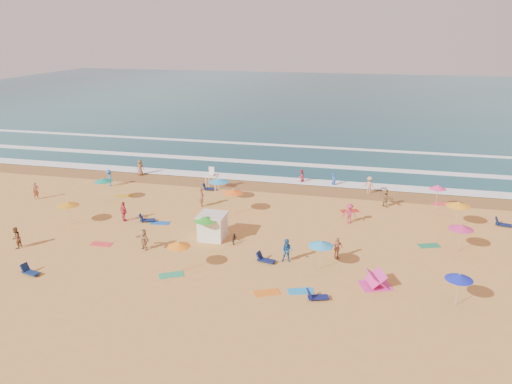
# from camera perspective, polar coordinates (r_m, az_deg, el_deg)

# --- Properties ---
(ground) EXTENTS (220.00, 220.00, 0.00)m
(ground) POSITION_cam_1_polar(r_m,az_deg,el_deg) (42.81, -2.68, -4.31)
(ground) COLOR gold
(ground) RESTS_ON ground
(ocean) EXTENTS (220.00, 140.00, 0.18)m
(ocean) POSITION_cam_1_polar(r_m,az_deg,el_deg) (123.52, 8.35, 10.49)
(ocean) COLOR #0C4756
(ocean) RESTS_ON ground
(wet_sand) EXTENTS (220.00, 220.00, 0.00)m
(wet_sand) POSITION_cam_1_polar(r_m,az_deg,el_deg) (54.19, 0.98, 0.65)
(wet_sand) COLOR olive
(wet_sand) RESTS_ON ground
(surf_foam) EXTENTS (200.00, 18.70, 0.05)m
(surf_foam) POSITION_cam_1_polar(r_m,az_deg,el_deg) (62.45, 2.75, 3.12)
(surf_foam) COLOR white
(surf_foam) RESTS_ON ground
(cabana) EXTENTS (2.00, 2.00, 2.00)m
(cabana) POSITION_cam_1_polar(r_m,az_deg,el_deg) (40.82, -4.99, -4.01)
(cabana) COLOR white
(cabana) RESTS_ON ground
(cabana_roof) EXTENTS (2.20, 2.20, 0.12)m
(cabana_roof) POSITION_cam_1_polar(r_m,az_deg,el_deg) (40.43, -5.03, -2.62)
(cabana_roof) COLOR silver
(cabana_roof) RESTS_ON cabana
(bicycle) EXTENTS (0.81, 1.62, 0.81)m
(bicycle) POSITION_cam_1_polar(r_m,az_deg,el_deg) (40.26, -2.52, -5.20)
(bicycle) COLOR black
(bicycle) RESTS_ON ground
(lifeguard_stand) EXTENTS (1.20, 1.20, 2.10)m
(lifeguard_stand) POSITION_cam_1_polar(r_m,az_deg,el_deg) (53.09, -5.06, 1.38)
(lifeguard_stand) COLOR white
(lifeguard_stand) RESTS_ON ground
(beach_umbrellas) EXTENTS (51.75, 22.84, 0.80)m
(beach_umbrellas) POSITION_cam_1_polar(r_m,az_deg,el_deg) (40.33, 4.14, -2.59)
(beach_umbrellas) COLOR #1C26F1
(beach_umbrellas) RESTS_ON ground
(loungers) EXTENTS (46.43, 24.56, 0.34)m
(loungers) POSITION_cam_1_polar(r_m,az_deg,el_deg) (38.66, 0.01, -6.60)
(loungers) COLOR navy
(loungers) RESTS_ON ground
(towels) EXTENTS (47.29, 24.50, 0.03)m
(towels) POSITION_cam_1_polar(r_m,az_deg,el_deg) (41.02, -3.88, -5.36)
(towels) COLOR red
(towels) RESTS_ON ground
(popup_tents) EXTENTS (20.62, 12.05, 1.20)m
(popup_tents) POSITION_cam_1_polar(r_m,az_deg,el_deg) (40.30, 26.74, -6.95)
(popup_tents) COLOR #E33296
(popup_tents) RESTS_ON ground
(beachgoers) EXTENTS (37.56, 23.36, 2.14)m
(beachgoers) POSITION_cam_1_polar(r_m,az_deg,el_deg) (46.74, -3.91, -1.20)
(beachgoers) COLOR tan
(beachgoers) RESTS_ON ground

